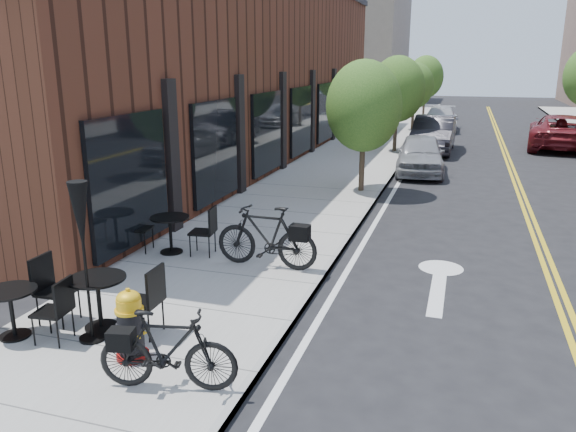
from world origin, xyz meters
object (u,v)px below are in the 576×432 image
(bicycle_right, at_px, (168,351))
(parked_car_a, at_px, (420,154))
(parked_car_b, at_px, (433,134))
(parked_car_c, at_px, (440,119))
(bistro_set_c, at_px, (170,229))
(fire_hydrant, at_px, (130,325))
(bistro_set_b, at_px, (11,306))
(bicycle_left, at_px, (266,237))
(bistro_set_a, at_px, (98,295))
(parked_car_far, at_px, (560,132))
(patio_umbrella, at_px, (82,229))

(bicycle_right, distance_m, parked_car_a, 15.09)
(bicycle_right, relative_size, parked_car_b, 0.35)
(parked_car_a, distance_m, parked_car_c, 13.17)
(bistro_set_c, bearing_deg, bicycle_right, -68.74)
(fire_hydrant, height_order, bistro_set_b, fire_hydrant)
(fire_hydrant, xyz_separation_m, bistro_set_c, (-1.57, 3.89, 0.03))
(bicycle_left, xyz_separation_m, bistro_set_b, (-2.46, -3.69, -0.13))
(bicycle_left, bearing_deg, parked_car_a, 171.32)
(bistro_set_b, bearing_deg, parked_car_a, 67.18)
(bicycle_right, bearing_deg, parked_car_b, -17.23)
(bistro_set_c, bearing_deg, bistro_set_b, -102.36)
(bistro_set_a, relative_size, parked_car_c, 0.41)
(bistro_set_c, xyz_separation_m, parked_car_c, (4.11, 23.78, 0.05))
(fire_hydrant, bearing_deg, bistro_set_b, 158.21)
(bicycle_right, xyz_separation_m, parked_car_far, (7.22, 22.78, 0.15))
(parked_car_far, bearing_deg, bistro_set_b, 71.92)
(parked_car_b, xyz_separation_m, parked_car_c, (-0.09, 8.09, -0.12))
(bistro_set_a, distance_m, parked_car_far, 23.45)
(bistro_set_b, bearing_deg, patio_umbrella, 7.32)
(bistro_set_a, xyz_separation_m, patio_umbrella, (0.10, -0.34, 1.10))
(bicycle_right, bearing_deg, patio_umbrella, 52.67)
(bistro_set_a, relative_size, parked_car_far, 0.34)
(bistro_set_c, bearing_deg, parked_car_a, 61.82)
(fire_hydrant, relative_size, bistro_set_b, 0.56)
(patio_umbrella, bearing_deg, bistro_set_c, 101.74)
(fire_hydrant, distance_m, patio_umbrella, 1.44)
(bistro_set_c, distance_m, parked_car_a, 11.36)
(fire_hydrant, height_order, bistro_set_c, bistro_set_c)
(fire_hydrant, xyz_separation_m, parked_car_c, (2.55, 27.67, 0.08))
(bicycle_left, relative_size, parked_car_c, 0.43)
(bicycle_left, bearing_deg, bistro_set_a, -23.78)
(bicycle_right, xyz_separation_m, parked_car_b, (1.82, 20.08, 0.16))
(fire_hydrant, distance_m, parked_car_b, 19.76)
(bistro_set_a, height_order, parked_car_far, parked_car_far)
(bistro_set_a, distance_m, bistro_set_b, 1.17)
(bistro_set_a, distance_m, bistro_set_c, 3.34)
(fire_hydrant, relative_size, bistro_set_c, 0.53)
(parked_car_far, bearing_deg, bistro_set_a, 73.55)
(bicycle_right, distance_m, bistro_set_a, 2.05)
(bistro_set_b, height_order, parked_car_a, parked_car_a)
(parked_car_a, bearing_deg, parked_car_c, 85.26)
(bistro_set_b, xyz_separation_m, parked_car_c, (4.46, 27.66, 0.08))
(parked_car_c, bearing_deg, bistro_set_a, -98.58)
(bicycle_right, bearing_deg, parked_car_c, -15.56)
(bistro_set_c, distance_m, parked_car_c, 24.13)
(patio_umbrella, bearing_deg, parked_car_b, 79.86)
(fire_hydrant, xyz_separation_m, bicycle_right, (0.82, -0.50, 0.04))
(bistro_set_c, relative_size, parked_car_b, 0.39)
(bicycle_right, relative_size, parked_car_a, 0.41)
(bistro_set_a, height_order, parked_car_a, parked_car_a)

